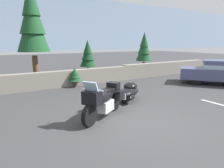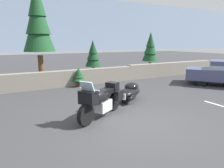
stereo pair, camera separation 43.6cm
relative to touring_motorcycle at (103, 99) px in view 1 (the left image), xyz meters
The scene contains 9 objects.
ground_plane 1.14m from the touring_motorcycle, 49.49° to the right, with size 80.00×80.00×0.00m, color #38383A.
stone_guard_wall 5.43m from the touring_motorcycle, 79.16° to the left, with size 24.00×0.61×0.96m.
touring_motorcycle is the anchor object (origin of this frame).
car_shaped_trailer 2.19m from the touring_motorcycle, 31.06° to the left, with size 2.07×1.45×0.76m.
sedan_at_right_edge 8.64m from the touring_motorcycle, ahead, with size 4.19×4.67×1.41m.
pine_tree_tall 7.33m from the touring_motorcycle, 96.26° to the left, with size 1.77×1.77×5.85m.
pine_tree_secondary 9.80m from the touring_motorcycle, 41.79° to the left, with size 1.22×1.22×3.20m.
pine_tree_far_right 7.51m from the touring_motorcycle, 68.49° to the left, with size 1.09×1.09×2.59m.
pine_sapling_near 5.02m from the touring_motorcycle, 78.77° to the left, with size 0.78×0.78×1.05m.
Camera 1 is at (-3.73, -4.82, 2.43)m, focal length 32.51 mm.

